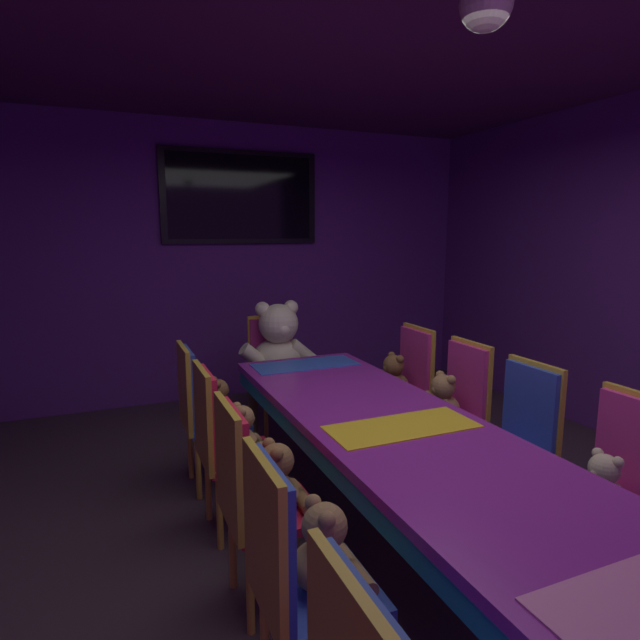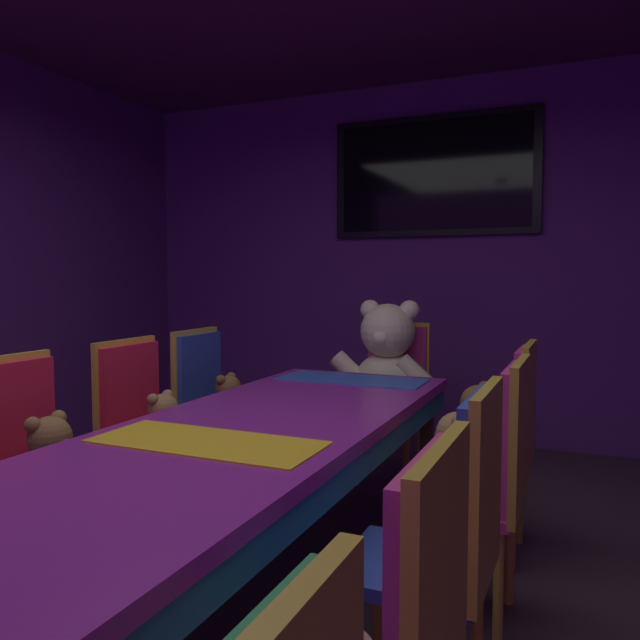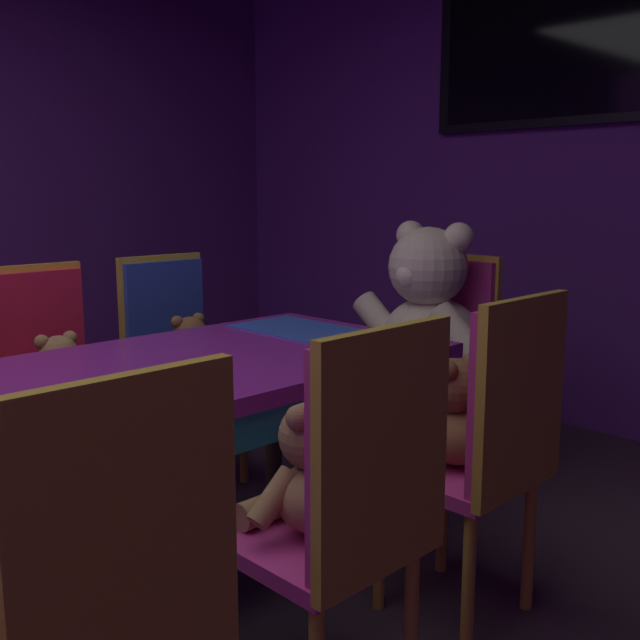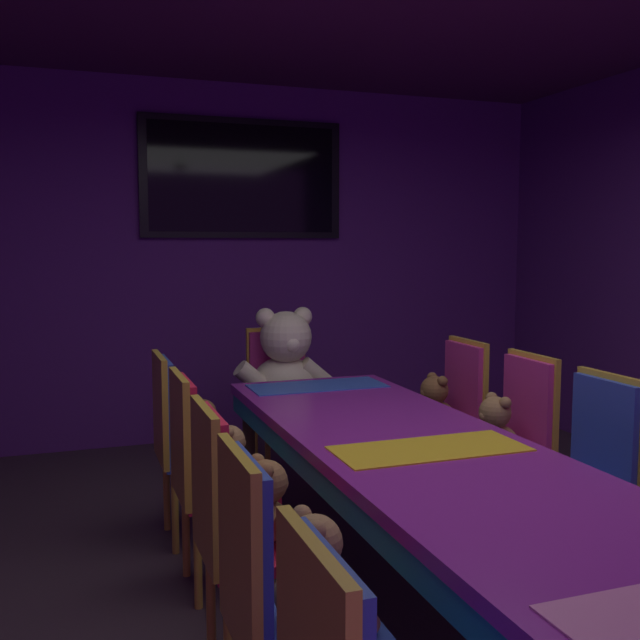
% 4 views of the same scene
% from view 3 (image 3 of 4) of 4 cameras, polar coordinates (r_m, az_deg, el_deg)
% --- Properties ---
extents(wall_back, '(5.20, 0.12, 2.80)m').
position_cam_3_polar(wall_back, '(4.17, 19.09, 11.39)').
color(wall_back, '#59267F').
rests_on(wall_back, ground_plane).
extents(chair_left_3, '(0.42, 0.41, 0.98)m').
position_cam_3_polar(chair_left_3, '(2.99, -20.72, -3.48)').
color(chair_left_3, red).
rests_on(chair_left_3, ground_plane).
extents(teddy_left_3, '(0.24, 0.31, 0.29)m').
position_cam_3_polar(teddy_left_3, '(2.87, -19.53, -4.27)').
color(teddy_left_3, '#9E7247').
rests_on(teddy_left_3, chair_left_3).
extents(chair_left_4, '(0.42, 0.41, 0.98)m').
position_cam_3_polar(chair_left_4, '(3.27, -11.41, -1.90)').
color(chair_left_4, '#2D47B2').
rests_on(chair_left_4, ground_plane).
extents(teddy_left_4, '(0.24, 0.30, 0.29)m').
position_cam_3_polar(teddy_left_4, '(3.16, -9.96, -2.56)').
color(teddy_left_4, brown).
rests_on(teddy_left_4, chair_left_4).
extents(chair_right_2, '(0.42, 0.41, 0.98)m').
position_cam_3_polar(chair_right_2, '(1.37, -16.17, -19.49)').
color(chair_right_2, '#2D47B2').
rests_on(chair_right_2, ground_plane).
extents(chair_right_3, '(0.42, 0.41, 0.98)m').
position_cam_3_polar(chair_right_3, '(1.68, 2.89, -13.35)').
color(chair_right_3, '#CC338C').
rests_on(chair_right_3, ground_plane).
extents(teddy_right_3, '(0.27, 0.35, 0.33)m').
position_cam_3_polar(teddy_right_3, '(1.77, -0.68, -11.95)').
color(teddy_right_3, '#9E7247').
rests_on(teddy_right_3, chair_right_3).
extents(chair_right_4, '(0.42, 0.41, 0.98)m').
position_cam_3_polar(chair_right_4, '(2.14, 13.46, -8.38)').
color(chair_right_4, '#CC338C').
rests_on(chair_right_4, ground_plane).
extents(teddy_right_4, '(0.27, 0.35, 0.33)m').
position_cam_3_polar(teddy_right_4, '(2.22, 10.22, -7.52)').
color(teddy_right_4, brown).
rests_on(teddy_right_4, chair_right_4).
extents(throne_chair, '(0.41, 0.42, 0.98)m').
position_cam_3_polar(throne_chair, '(3.31, 9.92, -1.71)').
color(throne_chair, '#CC338C').
rests_on(throne_chair, ground_plane).
extents(king_teddy_bear, '(0.72, 0.55, 0.68)m').
position_cam_3_polar(king_teddy_bear, '(3.15, 8.19, 0.49)').
color(king_teddy_bear, beige).
rests_on(king_teddy_bear, throne_chair).
extents(wall_tv, '(1.58, 0.06, 0.92)m').
position_cam_3_polar(wall_tv, '(4.16, 19.02, 20.43)').
color(wall_tv, black).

